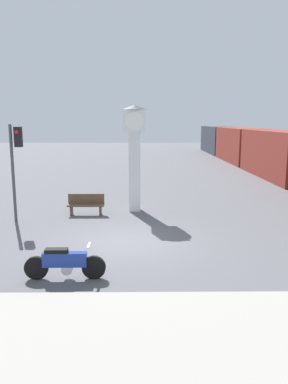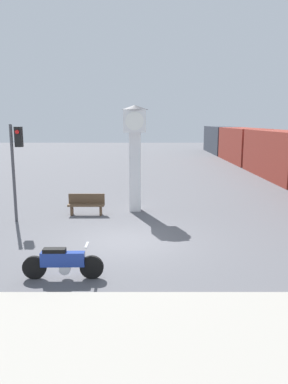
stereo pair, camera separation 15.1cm
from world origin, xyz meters
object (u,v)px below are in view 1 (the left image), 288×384
object	(u,v)px
clock_tower	(134,142)
bench	(86,204)
traffic_light	(16,155)
motorcycle	(65,263)
freight_train	(256,149)

from	to	relation	value
clock_tower	bench	bearing A→B (deg)	-160.27
traffic_light	bench	distance (m)	3.62
motorcycle	traffic_light	world-z (taller)	traffic_light
clock_tower	freight_train	bearing A→B (deg)	56.76
motorcycle	clock_tower	world-z (taller)	clock_tower
motorcycle	bench	bearing A→B (deg)	92.70
motorcycle	bench	size ratio (longest dim) A/B	1.33
freight_train	bench	distance (m)	20.94
clock_tower	bench	size ratio (longest dim) A/B	2.99
clock_tower	traffic_light	bearing A→B (deg)	-158.10
clock_tower	bench	world-z (taller)	clock_tower
motorcycle	bench	xyz separation A→B (m)	(-0.42, 6.89, 0.04)
traffic_light	freight_train	bearing A→B (deg)	49.60
freight_train	bench	bearing A→B (deg)	-127.00
traffic_light	bench	bearing A→B (deg)	23.65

